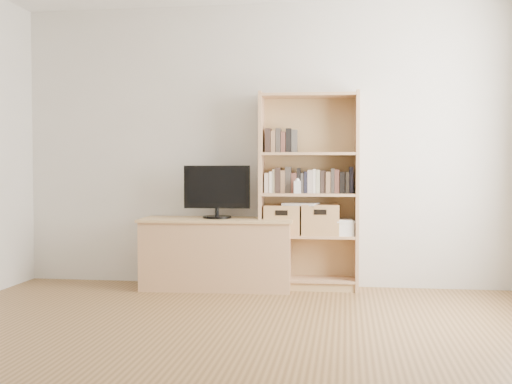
% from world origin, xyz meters
% --- Properties ---
extents(floor, '(4.50, 5.00, 0.01)m').
position_xyz_m(floor, '(0.00, 0.00, 0.00)').
color(floor, brown).
rests_on(floor, ground).
extents(back_wall, '(4.50, 0.02, 2.60)m').
position_xyz_m(back_wall, '(0.00, 2.50, 1.30)').
color(back_wall, beige).
rests_on(back_wall, floor).
extents(tv_stand, '(1.35, 0.56, 0.61)m').
position_xyz_m(tv_stand, '(-0.36, 2.25, 0.30)').
color(tv_stand, '#AA7B57').
rests_on(tv_stand, floor).
extents(bookshelf, '(0.89, 0.34, 1.76)m').
position_xyz_m(bookshelf, '(0.46, 2.34, 0.88)').
color(bookshelf, '#AA7B57').
rests_on(bookshelf, floor).
extents(television, '(0.60, 0.07, 0.47)m').
position_xyz_m(television, '(-0.36, 2.25, 0.87)').
color(television, black).
rests_on(television, tv_stand).
extents(books_row_mid, '(0.85, 0.18, 0.23)m').
position_xyz_m(books_row_mid, '(0.46, 2.36, 0.98)').
color(books_row_mid, '#BAA99E').
rests_on(books_row_mid, bookshelf).
extents(books_row_upper, '(0.40, 0.17, 0.20)m').
position_xyz_m(books_row_upper, '(0.26, 2.36, 1.33)').
color(books_row_upper, '#BAA99E').
rests_on(books_row_upper, bookshelf).
extents(baby_monitor, '(0.06, 0.04, 0.11)m').
position_xyz_m(baby_monitor, '(0.36, 2.24, 0.92)').
color(baby_monitor, white).
rests_on(baby_monitor, bookshelf).
extents(basket_left, '(0.33, 0.27, 0.26)m').
position_xyz_m(basket_left, '(0.22, 2.33, 0.62)').
color(basket_left, tan).
rests_on(basket_left, bookshelf).
extents(basket_right, '(0.33, 0.27, 0.27)m').
position_xyz_m(basket_right, '(0.56, 2.34, 0.63)').
color(basket_right, tan).
rests_on(basket_right, bookshelf).
extents(laptop, '(0.33, 0.26, 0.02)m').
position_xyz_m(laptop, '(0.39, 2.33, 0.76)').
color(laptop, white).
rests_on(laptop, basket_left).
extents(magazine_stack, '(0.20, 0.27, 0.12)m').
position_xyz_m(magazine_stack, '(0.76, 2.35, 0.55)').
color(magazine_stack, silver).
rests_on(magazine_stack, bookshelf).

